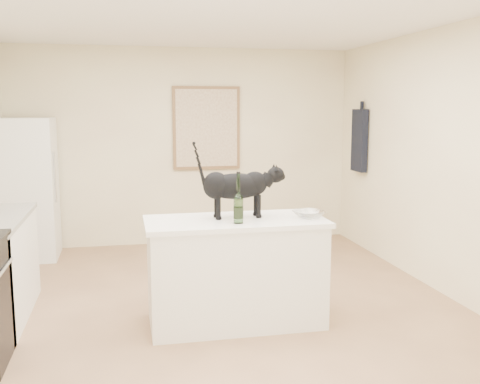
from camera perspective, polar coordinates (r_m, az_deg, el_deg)
name	(u,v)px	position (r m, az deg, el deg)	size (l,w,h in m)	color
floor	(220,315)	(5.04, -2.07, -12.48)	(5.50, 5.50, 0.00)	#A77D59
ceiling	(218,11)	(4.77, -2.25, 18.10)	(5.50, 5.50, 0.00)	white
wall_back	(184,147)	(7.44, -5.77, 4.63)	(4.50, 4.50, 0.00)	#F5EEBD
wall_front	(345,248)	(2.11, 10.72, -5.72)	(4.50, 4.50, 0.00)	#F5EEBD
wall_right	(456,164)	(5.57, 21.33, 2.73)	(5.50, 5.50, 0.00)	#F5EEBD
island_base	(235,274)	(4.73, -0.47, -8.40)	(1.44, 0.67, 0.86)	white
island_top	(235,222)	(4.62, -0.48, -3.05)	(1.50, 0.70, 0.04)	white
fridge	(27,189)	(7.14, -21.10, 0.29)	(0.68, 0.68, 1.70)	white
artwork_frame	(207,128)	(7.44, -3.46, 6.58)	(0.90, 0.03, 1.10)	brown
artwork_canvas	(207,128)	(7.42, -3.44, 6.58)	(0.82, 0.00, 1.02)	beige
hanging_garment	(359,140)	(7.33, 12.18, 5.20)	(0.08, 0.34, 0.80)	black
black_cat	(236,189)	(4.64, -0.40, 0.26)	(0.69, 0.21, 0.48)	black
wine_bottle	(238,201)	(4.42, -0.17, -0.91)	(0.08, 0.08, 0.37)	#255522
glass_bowl	(309,214)	(4.70, 7.13, -2.30)	(0.25, 0.25, 0.06)	white
fridge_paper	(55,158)	(7.07, -18.47, 3.32)	(0.00, 0.12, 0.16)	white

